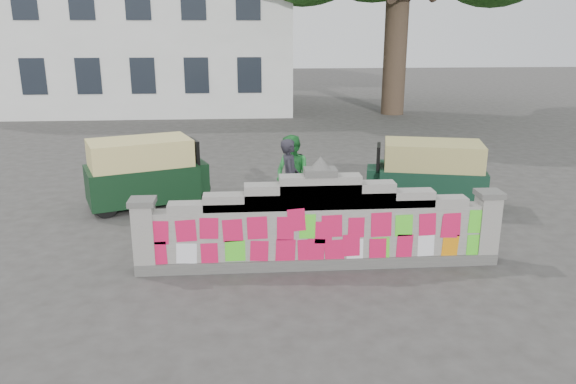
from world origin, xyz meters
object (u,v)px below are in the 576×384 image
(cyclist_bike, at_px, (290,205))
(pedestrian, at_px, (292,175))
(cyclist_rider, at_px, (290,190))
(rickshaw_left, at_px, (145,171))
(rickshaw_right, at_px, (428,173))

(cyclist_bike, bearing_deg, pedestrian, -5.75)
(cyclist_rider, relative_size, rickshaw_left, 0.56)
(cyclist_bike, relative_size, rickshaw_left, 0.63)
(cyclist_rider, distance_m, pedestrian, 0.91)
(pedestrian, xyz_separation_m, rickshaw_right, (3.23, 0.31, -0.10))
(rickshaw_right, bearing_deg, cyclist_rider, 33.44)
(cyclist_rider, bearing_deg, rickshaw_left, 64.09)
(pedestrian, bearing_deg, cyclist_rider, -52.53)
(rickshaw_left, bearing_deg, pedestrian, -35.31)
(pedestrian, bearing_deg, cyclist_bike, -52.53)
(cyclist_bike, height_order, cyclist_rider, cyclist_rider)
(cyclist_bike, relative_size, rickshaw_right, 0.64)
(pedestrian, relative_size, rickshaw_left, 0.61)
(cyclist_rider, height_order, rickshaw_right, cyclist_rider)
(pedestrian, distance_m, rickshaw_left, 3.55)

